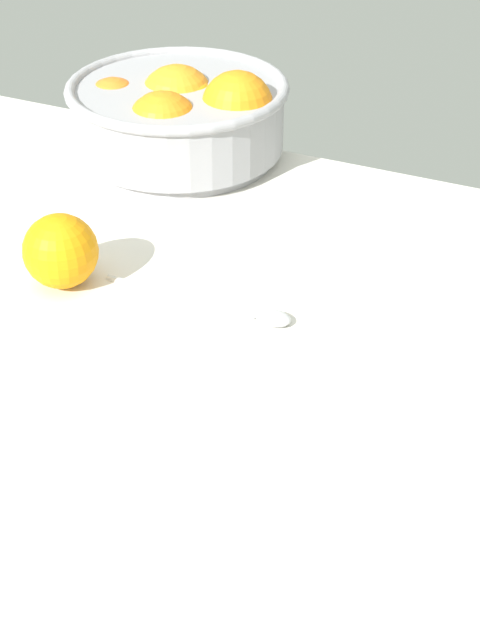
{
  "coord_description": "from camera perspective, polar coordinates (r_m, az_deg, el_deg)",
  "views": [
    {
      "loc": [
        29.28,
        -51.52,
        46.4
      ],
      "look_at": [
        3.7,
        3.33,
        4.38
      ],
      "focal_mm": 53.26,
      "sensor_mm": 36.0,
      "label": 1
    }
  ],
  "objects": [
    {
      "name": "fruit_bowl",
      "position": [
        1.08,
        -3.69,
        12.18
      ],
      "size": [
        24.68,
        24.68,
        10.96
      ],
      "color": "#99999E",
      "rests_on": "ground_plane"
    },
    {
      "name": "ground_plane",
      "position": [
        0.76,
        -3.59,
        -4.26
      ],
      "size": [
        140.96,
        84.6,
        3.0
      ],
      "primitive_type": "cube",
      "color": "silver"
    },
    {
      "name": "loose_orange_1",
      "position": [
        0.86,
        -10.73,
        4.09
      ],
      "size": [
        6.78,
        6.78,
        6.78
      ],
      "primitive_type": "sphere",
      "color": "orange",
      "rests_on": "ground_plane"
    },
    {
      "name": "spoon",
      "position": [
        0.82,
        -0.92,
        0.86
      ],
      "size": [
        18.14,
        2.27,
        1.0
      ],
      "color": "silver",
      "rests_on": "ground_plane"
    }
  ]
}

